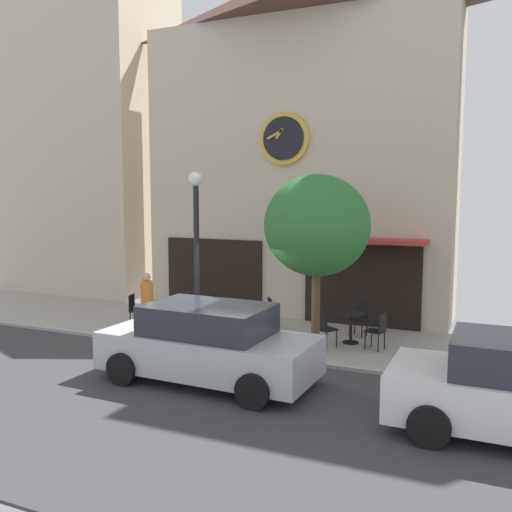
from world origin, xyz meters
TOP-DOWN VIEW (x-y plane):
  - ground_plane at (0.00, -1.22)m, footprint 24.19×10.70m
  - clock_building at (-0.29, 5.36)m, footprint 9.42×3.82m
  - neighbor_building_left at (-9.20, 6.07)m, footprint 6.22×3.92m
  - street_lamp at (-1.35, 0.77)m, footprint 0.36×0.36m
  - street_tree at (1.76, 0.83)m, footprint 2.43×2.19m
  - cafe_table_center_right at (-2.93, 1.51)m, footprint 0.62×0.62m
  - cafe_table_center at (-0.90, 2.07)m, footprint 0.72×0.72m
  - cafe_table_leftmost at (2.27, 2.14)m, footprint 0.69×0.69m
  - cafe_chair_curbside at (-1.69, 2.23)m, footprint 0.51×0.51m
  - cafe_chair_left_end at (2.30, 2.93)m, footprint 0.46×0.46m
  - cafe_chair_corner at (-2.20, 1.12)m, footprint 0.51×0.51m
  - cafe_chair_by_entrance at (-0.16, 2.45)m, footprint 0.56×0.56m
  - cafe_chair_near_tree at (3.01, 1.80)m, footprint 0.49×0.49m
  - cafe_chair_facing_street at (-2.51, 2.21)m, footprint 0.55×0.55m
  - cafe_chair_near_lamp at (-3.73, 1.41)m, footprint 0.50×0.50m
  - cafe_chair_facing_wall at (1.78, 1.45)m, footprint 0.55×0.55m
  - pedestrian_orange at (-2.81, 0.69)m, footprint 0.44×0.44m
  - parked_car_silver at (0.38, -1.78)m, footprint 4.35×2.11m

SIDE VIEW (x-z plane):
  - ground_plane at x=0.00m, z-range -0.09..0.04m
  - cafe_table_center_right at x=-2.93m, z-range 0.12..0.87m
  - cafe_table_center at x=-0.90m, z-range 0.16..0.90m
  - cafe_chair_curbside at x=-1.69m, z-range 0.08..0.98m
  - cafe_chair_left_end at x=2.30m, z-range 0.08..0.98m
  - cafe_chair_corner at x=-2.20m, z-range 0.08..0.98m
  - cafe_chair_by_entrance at x=-0.16m, z-range 0.08..0.98m
  - cafe_chair_near_tree at x=3.01m, z-range 0.08..0.98m
  - cafe_chair_facing_street at x=-2.51m, z-range 0.08..0.98m
  - cafe_chair_near_lamp at x=-3.73m, z-range 0.08..0.98m
  - cafe_chair_facing_wall at x=1.78m, z-range 0.08..0.98m
  - cafe_table_leftmost at x=2.27m, z-range 0.15..0.92m
  - parked_car_silver at x=0.38m, z-range -0.01..1.54m
  - pedestrian_orange at x=-2.81m, z-range 0.03..1.70m
  - street_lamp at x=-1.35m, z-range 0.03..4.30m
  - street_tree at x=1.76m, z-range 0.91..5.07m
  - clock_building at x=-0.29m, z-range 0.14..10.62m
  - neighbor_building_left at x=-9.20m, z-range 0.00..11.34m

